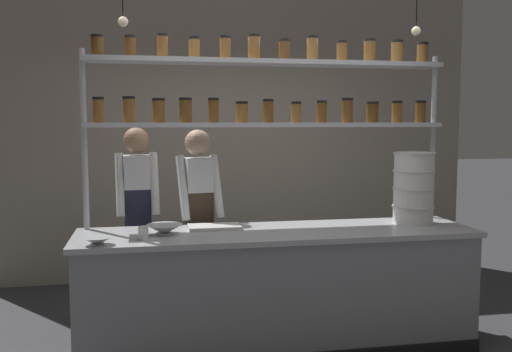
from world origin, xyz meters
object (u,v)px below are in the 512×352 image
cutting_board (215,227)px  serving_cup_front (143,233)px  prep_bowl_center_front (98,241)px  chef_center (198,215)px  prep_bowl_near_left (164,229)px  chef_left (138,211)px  spice_shelf_unit (269,99)px  container_stack (414,188)px

cutting_board → serving_cup_front: serving_cup_front is taller
cutting_board → prep_bowl_center_front: 0.94m
chef_center → prep_bowl_near_left: chef_center is taller
chef_left → prep_bowl_center_front: size_ratio=8.61×
prep_bowl_center_front → serving_cup_front: serving_cup_front is taller
prep_bowl_near_left → serving_cup_front: bearing=-131.6°
cutting_board → spice_shelf_unit: bearing=20.3°
chef_center → spice_shelf_unit: bearing=-35.4°
chef_left → cutting_board: 0.87m
cutting_board → prep_bowl_center_front: bearing=-152.4°
serving_cup_front → prep_bowl_near_left: bearing=48.4°
serving_cup_front → spice_shelf_unit: bearing=26.0°
prep_bowl_center_front → prep_bowl_near_left: bearing=32.7°
chef_center → serving_cup_front: (-0.45, -0.73, 0.00)m
chef_left → cutting_board: (0.59, -0.64, -0.04)m
chef_center → serving_cup_front: size_ratio=17.77×
chef_center → serving_cup_front: 0.86m
chef_center → prep_bowl_near_left: 0.64m
chef_center → prep_bowl_near_left: size_ratio=6.37×
chef_left → cutting_board: bearing=-51.7°
spice_shelf_unit → prep_bowl_center_front: size_ratio=14.76×
chef_center → chef_left: bearing=145.3°
spice_shelf_unit → chef_left: size_ratio=1.71×
container_stack → serving_cup_front: size_ratio=6.11×
chef_center → container_stack: 1.78m
chef_left → prep_bowl_center_front: (-0.25, -1.07, -0.03)m
prep_bowl_center_front → serving_cup_front: bearing=21.6°
container_stack → prep_bowl_center_front: bearing=-171.5°
cutting_board → prep_bowl_near_left: 0.41m
chef_left → chef_center: bearing=-27.9°
container_stack → prep_bowl_center_front: container_stack is taller
cutting_board → prep_bowl_center_front: size_ratio=2.04×
container_stack → spice_shelf_unit: bearing=168.0°
spice_shelf_unit → cutting_board: bearing=-159.7°
chef_left → spice_shelf_unit: bearing=-28.2°
cutting_board → prep_bowl_near_left: size_ratio=1.52×
spice_shelf_unit → serving_cup_front: 1.47m
chef_left → serving_cup_front: 0.95m
spice_shelf_unit → chef_center: (-0.55, 0.25, -0.96)m
chef_left → prep_bowl_near_left: 0.81m
spice_shelf_unit → chef_center: spice_shelf_unit is taller
chef_center → prep_bowl_center_front: 1.13m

